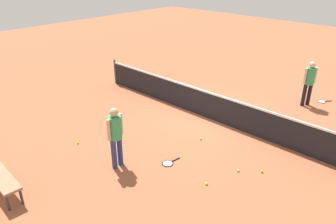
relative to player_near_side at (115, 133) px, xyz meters
The scene contains 12 objects.
ground_plane 4.08m from the player_near_side, 90.58° to the left, with size 40.00×40.00×0.00m, color #9E5638.
court_net 3.99m from the player_near_side, 90.58° to the left, with size 10.09×0.09×1.07m.
player_near_side is the anchor object (origin of this frame).
player_far_side 7.59m from the player_near_side, 74.45° to the left, with size 0.47×0.49×1.70m.
tennis_racket_near_player 1.68m from the player_near_side, 47.67° to the left, with size 0.35×0.60×0.03m.
tennis_racket_far_player 8.50m from the player_near_side, 73.48° to the left, with size 0.50×0.56×0.03m.
tennis_ball_near_player 3.91m from the player_near_side, 38.62° to the left, with size 0.07×0.07×0.07m, color #C6E033.
tennis_ball_midcourt 2.89m from the player_near_side, 73.64° to the left, with size 0.07×0.07×0.07m, color #C6E033.
tennis_ball_baseline 2.02m from the player_near_side, behind, with size 0.07×0.07×0.07m, color #C6E033.
tennis_ball_stray_left 3.32m from the player_near_side, 38.43° to the left, with size 0.07×0.07×0.07m, color #C6E033.
tennis_ball_stray_right 2.61m from the player_near_side, 23.73° to the left, with size 0.07×0.07×0.07m, color #C6E033.
courtside_bench 2.81m from the player_near_side, 113.26° to the right, with size 1.52×0.49×0.48m.
Camera 1 is at (5.98, -8.32, 5.05)m, focal length 34.84 mm.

